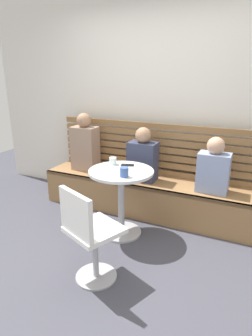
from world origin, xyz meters
TOP-DOWN VIEW (x-y plane):
  - ground at (0.00, 0.00)m, footprint 8.00×8.00m
  - back_wall at (0.00, 1.64)m, footprint 5.20×0.10m
  - booth_bench at (0.00, 1.20)m, footprint 2.70×0.52m
  - booth_backrest at (0.00, 1.44)m, footprint 2.65×0.04m
  - cafe_table at (-0.06, 0.60)m, footprint 0.68×0.68m
  - white_chair at (0.04, -0.21)m, footprint 0.52×0.52m
  - person_adult at (-0.90, 1.23)m, footprint 0.34×0.22m
  - person_child_left at (-0.05, 1.18)m, footprint 0.34×0.22m
  - person_child_middle at (0.79, 1.17)m, footprint 0.34×0.22m
  - cup_glass_short at (-0.23, 0.74)m, footprint 0.08×0.08m
  - cup_mug_blue at (0.06, 0.44)m, footprint 0.08×0.08m
  - phone_on_table at (-0.07, 0.78)m, footprint 0.15×0.11m

SIDE VIEW (x-z plane):
  - ground at x=0.00m, z-range 0.00..0.00m
  - booth_bench at x=0.00m, z-range 0.00..0.44m
  - white_chair at x=0.04m, z-range 0.04..0.89m
  - cafe_table at x=-0.06m, z-range 0.15..0.89m
  - person_child_middle at x=0.79m, z-range 0.40..1.02m
  - person_child_left at x=-0.05m, z-range 0.40..1.06m
  - phone_on_table at x=-0.07m, z-range 0.74..0.75m
  - booth_backrest at x=0.00m, z-range 0.44..1.11m
  - cup_glass_short at x=-0.23m, z-range 0.74..0.82m
  - person_adult at x=-0.90m, z-range 0.40..1.17m
  - cup_mug_blue at x=0.06m, z-range 0.74..0.83m
  - back_wall at x=0.00m, z-range 0.00..2.90m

